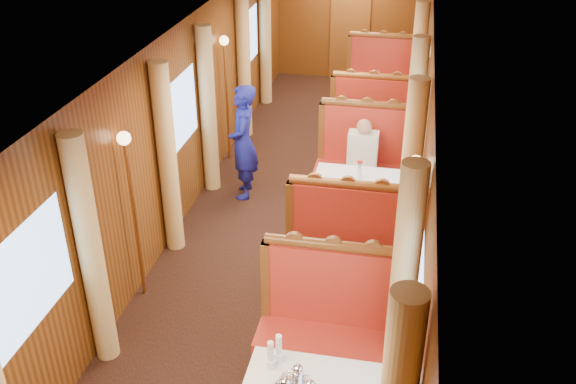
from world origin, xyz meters
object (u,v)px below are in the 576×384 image
(banquette_near_aft, at_px, (328,332))
(banquette_mid_fwd, at_px, (346,245))
(table_mid, at_px, (355,205))
(rose_vase_mid, at_px, (360,166))
(table_far, at_px, (376,106))
(banquette_far_aft, at_px, (380,84))
(rose_vase_far, at_px, (378,74))
(passenger, at_px, (362,153))
(steward, at_px, (243,142))
(banquette_mid_aft, at_px, (363,166))
(banquette_far_fwd, at_px, (371,126))
(teapot_back, at_px, (298,375))

(banquette_near_aft, xyz_separation_m, banquette_mid_fwd, (0.00, 1.47, 0.00))
(table_mid, distance_m, rose_vase_mid, 0.55)
(table_far, xyz_separation_m, banquette_far_aft, (0.00, 1.01, 0.05))
(rose_vase_mid, distance_m, rose_vase_far, 3.52)
(banquette_near_aft, height_order, passenger, banquette_near_aft)
(banquette_far_aft, distance_m, rose_vase_far, 1.11)
(rose_vase_mid, distance_m, steward, 1.77)
(banquette_mid_aft, bearing_deg, banquette_mid_fwd, -90.00)
(banquette_near_aft, height_order, banquette_mid_fwd, same)
(table_far, relative_size, banquette_far_fwd, 0.78)
(banquette_near_aft, bearing_deg, rose_vase_mid, 89.30)
(rose_vase_far, bearing_deg, banquette_far_fwd, -89.88)
(table_far, bearing_deg, rose_vase_mid, -89.50)
(table_mid, distance_m, banquette_far_aft, 4.51)
(teapot_back, distance_m, rose_vase_far, 6.99)
(banquette_mid_fwd, height_order, banquette_mid_aft, same)
(rose_vase_far, bearing_deg, banquette_mid_fwd, -89.97)
(passenger, bearing_deg, teapot_back, -91.52)
(steward, distance_m, passenger, 1.62)
(banquette_mid_aft, bearing_deg, rose_vase_mid, -88.27)
(banquette_near_aft, xyz_separation_m, passenger, (-0.00, 3.25, 0.32))
(banquette_far_aft, relative_size, rose_vase_mid, 3.72)
(banquette_near_aft, relative_size, banquette_mid_aft, 1.00)
(table_far, xyz_separation_m, banquette_far_fwd, (0.00, -1.01, 0.05))
(banquette_mid_fwd, bearing_deg, passenger, 90.00)
(banquette_near_aft, relative_size, rose_vase_far, 3.72)
(banquette_far_aft, relative_size, passenger, 1.76)
(banquette_mid_aft, height_order, teapot_back, banquette_mid_aft)
(table_mid, xyz_separation_m, banquette_far_fwd, (0.00, 2.49, 0.05))
(table_mid, bearing_deg, rose_vase_far, 90.04)
(rose_vase_far, bearing_deg, banquette_mid_aft, -89.95)
(table_far, bearing_deg, steward, -119.55)
(banquette_far_aft, bearing_deg, rose_vase_mid, -89.61)
(rose_vase_mid, distance_m, passenger, 0.78)
(banquette_mid_aft, bearing_deg, table_mid, -90.00)
(banquette_far_fwd, xyz_separation_m, rose_vase_far, (-0.00, 1.04, 0.50))
(banquette_near_aft, bearing_deg, banquette_mid_fwd, 90.00)
(banquette_mid_aft, bearing_deg, teapot_back, -91.43)
(steward, bearing_deg, banquette_far_aft, 146.24)
(banquette_near_aft, height_order, table_far, banquette_near_aft)
(banquette_far_aft, xyz_separation_m, passenger, (-0.00, -3.75, 0.32))
(banquette_near_aft, bearing_deg, banquette_far_aft, 90.00)
(banquette_mid_fwd, relative_size, steward, 0.83)
(banquette_near_aft, bearing_deg, table_far, 90.00)
(banquette_near_aft, distance_m, banquette_mid_fwd, 1.47)
(banquette_mid_fwd, relative_size, table_far, 1.28)
(teapot_back, distance_m, passenger, 4.23)
(banquette_near_aft, bearing_deg, steward, 117.21)
(banquette_mid_fwd, distance_m, steward, 2.35)
(banquette_far_fwd, bearing_deg, teapot_back, -91.08)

